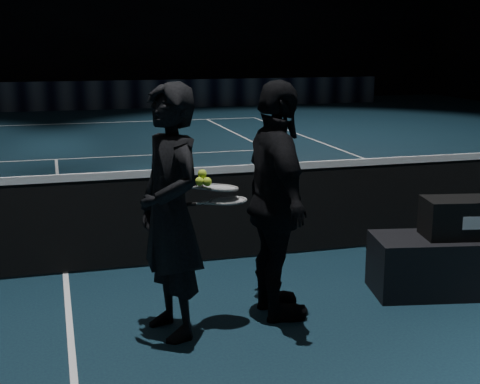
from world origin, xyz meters
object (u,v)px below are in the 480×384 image
object	(u,v)px
racket_bag	(472,217)
tennis_balls	(203,179)
player_a	(170,212)
racket_upper	(220,188)
player_b	(277,202)
player_bench	(469,264)
racket_lower	(228,201)

from	to	relation	value
racket_bag	tennis_balls	size ratio (longest dim) A/B	6.94
tennis_balls	racket_bag	bearing A→B (deg)	2.39
player_a	racket_upper	distance (m)	0.43
player_a	racket_upper	world-z (taller)	player_a
racket_bag	player_a	bearing A→B (deg)	-166.04
racket_bag	player_b	distance (m)	1.80
player_b	player_bench	bearing A→B (deg)	-87.38
player_bench	racket_upper	xyz separation A→B (m)	(-2.23, -0.05, 0.82)
player_bench	tennis_balls	distance (m)	2.54
racket_lower	racket_upper	size ratio (longest dim) A/B	1.00
player_bench	racket_lower	distance (m)	2.29
racket_upper	player_a	bearing A→B (deg)	-178.29
player_b	racket_upper	xyz separation A→B (m)	(-0.45, -0.01, 0.14)
racket_upper	racket_lower	bearing A→B (deg)	-42.66
player_a	tennis_balls	bearing A→B (deg)	80.43
tennis_balls	player_bench	bearing A→B (deg)	2.39
player_bench	player_a	size ratio (longest dim) A/B	0.90
racket_bag	racket_upper	world-z (taller)	racket_upper
racket_bag	player_a	world-z (taller)	player_a
player_bench	player_b	distance (m)	1.90
racket_upper	tennis_balls	xyz separation A→B (m)	(-0.14, -0.05, 0.08)
player_b	tennis_balls	world-z (taller)	player_b
racket_bag	player_a	distance (m)	2.64
player_a	player_b	bearing A→B (deg)	79.30
player_bench	racket_lower	size ratio (longest dim) A/B	2.45
player_a	racket_lower	size ratio (longest dim) A/B	2.73
player_b	racket_upper	distance (m)	0.47
player_bench	racket_lower	world-z (taller)	racket_lower
player_b	racket_lower	xyz separation A→B (m)	(-0.40, -0.05, 0.05)
racket_lower	racket_upper	world-z (taller)	racket_upper
player_bench	player_a	xyz separation A→B (m)	(-2.62, -0.13, 0.68)
racket_bag	player_a	size ratio (longest dim) A/B	0.45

